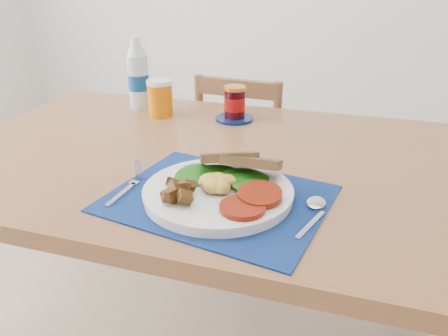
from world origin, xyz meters
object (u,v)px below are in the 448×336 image
object	(u,v)px
chair_far	(244,147)
breakfast_plate	(215,189)
jam_on_saucer	(235,105)
juice_glass	(160,99)
water_bottle	(138,78)

from	to	relation	value
chair_far	breakfast_plate	bearing A→B (deg)	104.73
jam_on_saucer	breakfast_plate	bearing A→B (deg)	-78.10
juice_glass	jam_on_saucer	distance (m)	0.24
breakfast_plate	chair_far	bearing A→B (deg)	86.00
chair_far	juice_glass	distance (m)	0.51
chair_far	jam_on_saucer	xyz separation A→B (m)	(0.06, -0.35, 0.28)
juice_glass	jam_on_saucer	xyz separation A→B (m)	(0.24, 0.03, -0.01)
jam_on_saucer	water_bottle	bearing A→B (deg)	175.03
juice_glass	jam_on_saucer	size ratio (longest dim) A/B	0.92
breakfast_plate	jam_on_saucer	world-z (taller)	jam_on_saucer
chair_far	jam_on_saucer	distance (m)	0.45
chair_far	juice_glass	world-z (taller)	chair_far
juice_glass	jam_on_saucer	world-z (taller)	juice_glass
breakfast_plate	jam_on_saucer	xyz separation A→B (m)	(-0.11, 0.52, 0.02)
water_bottle	juice_glass	distance (m)	0.13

